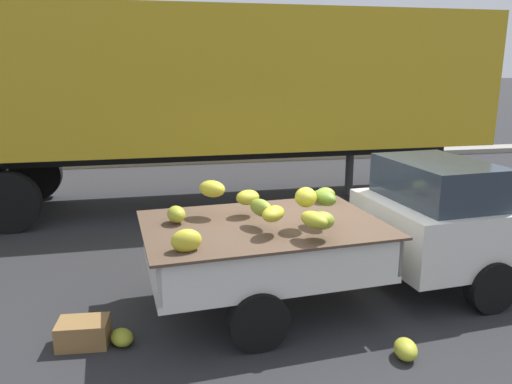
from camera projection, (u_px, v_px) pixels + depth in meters
The scene contains 7 objects.
ground at pixel (314, 296), 6.45m from camera, with size 220.00×220.00×0.00m, color #28282B.
curb_strip at pixel (218, 159), 15.56m from camera, with size 80.00×0.80×0.16m, color gray.
pickup_truck at pixel (407, 225), 6.45m from camera, with size 5.04×2.27×1.70m.
semi_trailer at pixel (199, 83), 10.21m from camera, with size 12.04×2.77×3.95m.
fallen_banana_bunch_near_tailgate at pixel (122, 337), 5.30m from camera, with size 0.30×0.22×0.17m, color #98A028.
fallen_banana_bunch_by_wheel at pixel (406, 349), 5.05m from camera, with size 0.33×0.23×0.20m, color gold.
produce_crate at pixel (83, 333), 5.29m from camera, with size 0.52×0.36×0.27m, color olive.
Camera 1 is at (-1.91, -5.66, 2.87)m, focal length 35.21 mm.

